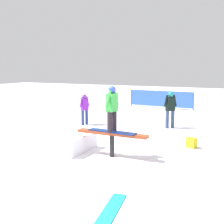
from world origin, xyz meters
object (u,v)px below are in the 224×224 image
object	(u,v)px
bystander_purple	(85,108)
loose_snowboard_cyan	(111,210)
main_rider_on_rail	(112,110)
backpack_on_snow	(191,143)
rail_feature	(112,136)
bystander_black	(170,108)

from	to	relation	value
bystander_purple	loose_snowboard_cyan	size ratio (longest dim) A/B	0.98
main_rider_on_rail	backpack_on_snow	xyz separation A→B (m)	(1.90, 2.06, -1.25)
bystander_purple	loose_snowboard_cyan	xyz separation A→B (m)	(4.85, -7.07, -0.78)
rail_feature	bystander_purple	xyz separation A→B (m)	(-3.33, 3.96, 0.16)
rail_feature	backpack_on_snow	world-z (taller)	rail_feature
rail_feature	bystander_purple	size ratio (longest dim) A/B	1.59
rail_feature	backpack_on_snow	distance (m)	2.84
rail_feature	main_rider_on_rail	distance (m)	0.79
loose_snowboard_cyan	main_rider_on_rail	bearing A→B (deg)	-165.04
backpack_on_snow	bystander_black	bearing A→B (deg)	139.88
main_rider_on_rail	bystander_black	bearing A→B (deg)	89.76
rail_feature	bystander_purple	world-z (taller)	bystander_purple
main_rider_on_rail	bystander_black	world-z (taller)	main_rider_on_rail
main_rider_on_rail	bystander_purple	bearing A→B (deg)	134.00
loose_snowboard_cyan	backpack_on_snow	xyz separation A→B (m)	(0.39, 5.18, 0.16)
bystander_purple	bystander_black	size ratio (longest dim) A/B	0.89
rail_feature	bystander_purple	bearing A→B (deg)	130.48
loose_snowboard_cyan	bystander_black	bearing A→B (deg)	177.22
rail_feature	main_rider_on_rail	world-z (taller)	main_rider_on_rail
bystander_purple	backpack_on_snow	xyz separation A→B (m)	(5.24, -1.90, -0.62)
rail_feature	backpack_on_snow	size ratio (longest dim) A/B	6.54
bystander_purple	bystander_black	bearing A→B (deg)	-59.94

